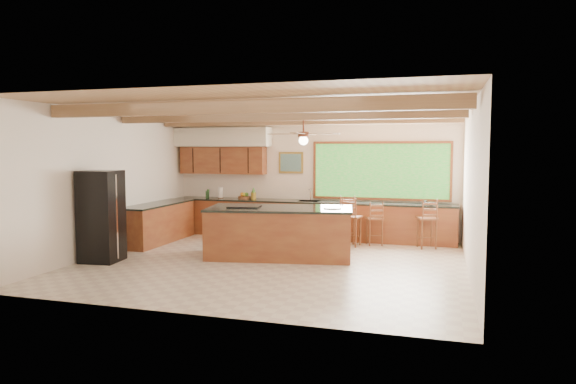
% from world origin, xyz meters
% --- Properties ---
extents(ground, '(7.20, 7.20, 0.00)m').
position_xyz_m(ground, '(0.00, 0.00, 0.00)').
color(ground, beige).
rests_on(ground, ground).
extents(room_shell, '(7.27, 6.54, 3.02)m').
position_xyz_m(room_shell, '(-0.17, 0.65, 2.21)').
color(room_shell, white).
rests_on(room_shell, ground).
extents(counter_run, '(7.12, 3.10, 1.23)m').
position_xyz_m(counter_run, '(-0.82, 2.52, 0.46)').
color(counter_run, brown).
rests_on(counter_run, ground).
extents(island, '(3.10, 1.85, 1.03)m').
position_xyz_m(island, '(-0.02, 0.60, 0.51)').
color(island, brown).
rests_on(island, ground).
extents(refrigerator, '(0.76, 0.74, 1.78)m').
position_xyz_m(refrigerator, '(-3.22, -0.81, 0.89)').
color(refrigerator, black).
rests_on(refrigerator, ground).
extents(bar_stool_a, '(0.53, 0.54, 1.13)m').
position_xyz_m(bar_stool_a, '(0.99, 2.39, 0.67)').
color(bar_stool_a, brown).
rests_on(bar_stool_a, ground).
extents(bar_stool_b, '(0.46, 0.46, 1.10)m').
position_xyz_m(bar_stool_b, '(1.19, 2.11, 0.65)').
color(bar_stool_b, brown).
rests_on(bar_stool_b, ground).
extents(bar_stool_c, '(0.47, 0.47, 1.02)m').
position_xyz_m(bar_stool_c, '(1.67, 2.40, 0.60)').
color(bar_stool_c, brown).
rests_on(bar_stool_c, ground).
extents(bar_stool_d, '(0.51, 0.51, 1.11)m').
position_xyz_m(bar_stool_d, '(2.83, 2.33, 0.66)').
color(bar_stool_d, brown).
rests_on(bar_stool_d, ground).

